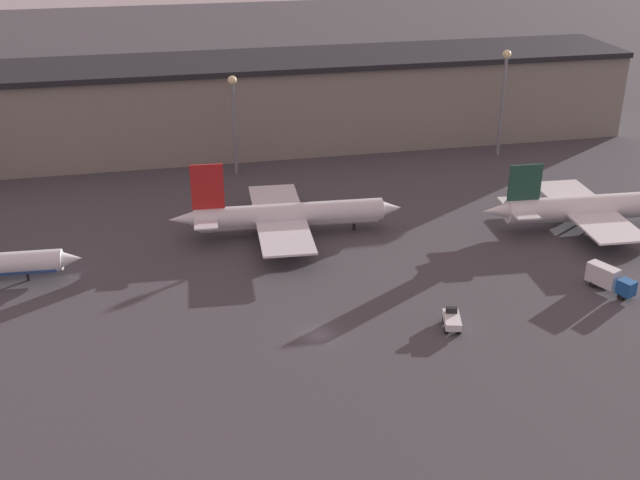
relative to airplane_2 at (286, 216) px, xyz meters
The scene contains 8 objects.
ground 33.70m from the airplane_2, 92.64° to the right, with size 600.00×600.00×0.00m, color #423F44.
terminal_building 49.71m from the airplane_2, 91.80° to the left, with size 175.53×23.45×19.85m.
airplane_2 is the anchor object (origin of this frame).
airplane_3 53.58m from the airplane_2, ahead, with size 40.72×28.36×12.31m.
service_vehicle_1 39.18m from the airplane_2, 64.61° to the right, with size 3.29×5.05×2.51m.
service_vehicle_2 52.88m from the airplane_2, 34.99° to the right, with size 4.95×7.77×3.71m.
lamp_post_1 33.77m from the airplane_2, 98.75° to the left, with size 1.80×1.80×20.50m.
lamp_post_2 62.77m from the airplane_2, 31.13° to the left, with size 1.80×1.80×23.08m.
Camera 1 is at (-19.48, -90.91, 57.32)m, focal length 45.00 mm.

